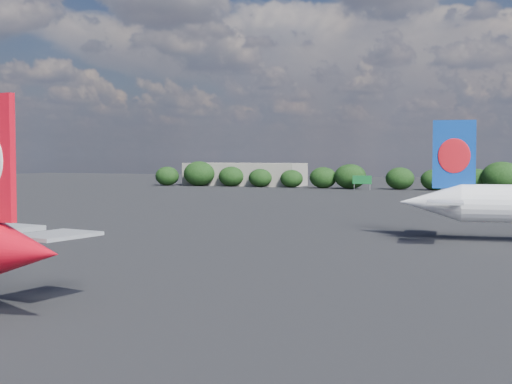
% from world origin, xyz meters
% --- Properties ---
extents(ground, '(500.00, 500.00, 0.00)m').
position_xyz_m(ground, '(0.00, 60.00, 0.00)').
color(ground, black).
rests_on(ground, ground).
extents(terminal_building, '(42.00, 16.00, 8.00)m').
position_xyz_m(terminal_building, '(-65.00, 192.00, 4.00)').
color(terminal_building, gray).
rests_on(terminal_building, ground).
extents(highway_sign, '(6.00, 0.30, 4.50)m').
position_xyz_m(highway_sign, '(-18.00, 176.00, 3.13)').
color(highway_sign, '#156A2C').
rests_on(highway_sign, ground).
extents(billboard_yellow, '(5.00, 0.30, 5.50)m').
position_xyz_m(billboard_yellow, '(12.00, 182.00, 3.87)').
color(billboard_yellow, gold).
rests_on(billboard_yellow, ground).
extents(horizon_treeline, '(204.43, 14.75, 8.98)m').
position_xyz_m(horizon_treeline, '(1.17, 181.03, 3.63)').
color(horizon_treeline, black).
rests_on(horizon_treeline, ground).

